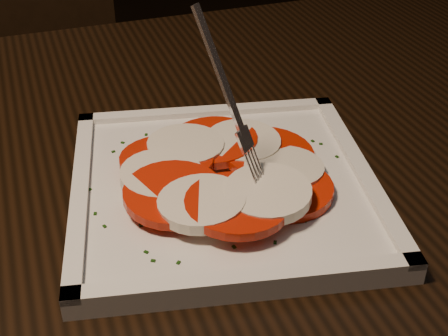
{
  "coord_description": "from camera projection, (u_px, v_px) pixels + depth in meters",
  "views": [
    {
      "loc": [
        -0.11,
        -0.33,
        1.09
      ],
      "look_at": [
        0.03,
        0.11,
        0.78
      ],
      "focal_mm": 50.0,
      "sensor_mm": 36.0,
      "label": 1
    }
  ],
  "objects": [
    {
      "name": "table",
      "position": [
        184.0,
        239.0,
        0.68
      ],
      "size": [
        1.23,
        0.85,
        0.75
      ],
      "rotation": [
        0.0,
        0.0,
        0.04
      ],
      "color": "black",
      "rests_on": "ground"
    },
    {
      "name": "caprese_salad",
      "position": [
        224.0,
        172.0,
        0.56
      ],
      "size": [
        0.24,
        0.21,
        0.03
      ],
      "color": "#B91504",
      "rests_on": "plate"
    },
    {
      "name": "plate",
      "position": [
        224.0,
        188.0,
        0.57
      ],
      "size": [
        0.31,
        0.31,
        0.01
      ],
      "primitive_type": "cube",
      "rotation": [
        0.0,
        0.0,
        -0.16
      ],
      "color": "silver",
      "rests_on": "table"
    },
    {
      "name": "fork",
      "position": [
        220.0,
        94.0,
        0.51
      ],
      "size": [
        0.06,
        0.06,
        0.14
      ],
      "primitive_type": null,
      "rotation": [
        0.0,
        0.0,
        0.74
      ],
      "color": "white",
      "rests_on": "caprese_salad"
    },
    {
      "name": "chair",
      "position": [
        19.0,
        83.0,
        1.26
      ],
      "size": [
        0.44,
        0.44,
        0.93
      ],
      "rotation": [
        0.0,
        0.0,
        -0.04
      ],
      "color": "black",
      "rests_on": "ground"
    }
  ]
}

